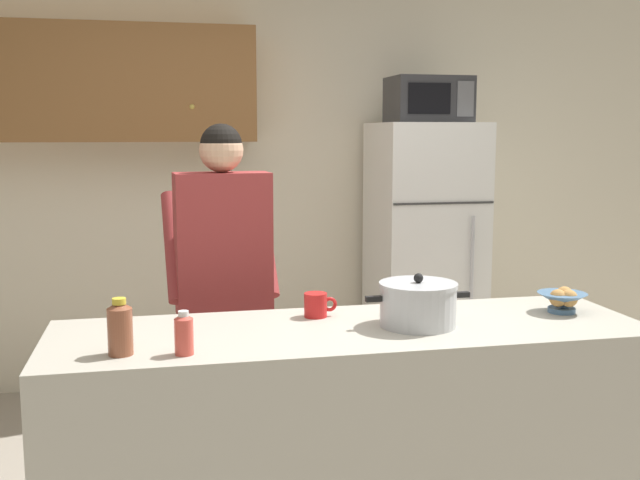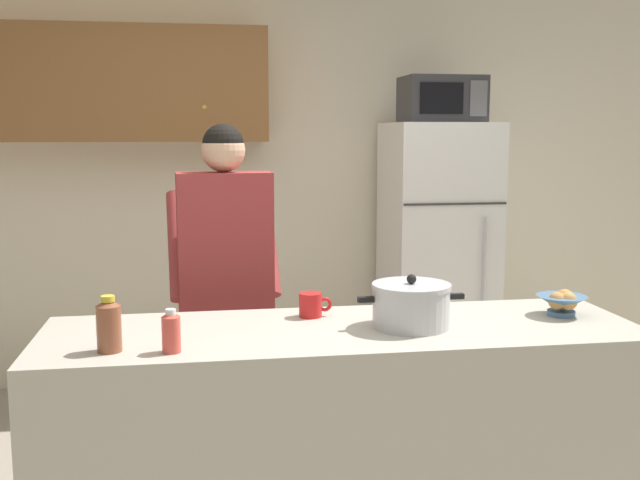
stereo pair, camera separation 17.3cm
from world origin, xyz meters
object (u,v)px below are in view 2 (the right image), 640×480
Objects in this scene: bottle_near_edge at (171,331)px; refrigerator at (437,258)px; cooking_pot at (411,305)px; bread_bowl at (562,303)px; microwave at (442,100)px; person_near_pot at (225,262)px; bottle_mid_counter at (109,324)px; coffee_mug at (311,305)px.

refrigerator is at bearing 52.59° from bottle_near_edge.
cooking_pot is (-0.71, -1.88, 0.15)m from refrigerator.
microwave is at bearing 87.54° from bread_bowl.
refrigerator is 2.02m from cooking_pot.
refrigerator reaches higher than cooking_pot.
person_near_pot is at bearing 151.50° from bread_bowl.
person_near_pot is 8.90× the size of bottle_mid_counter.
bread_bowl is (1.30, -0.70, -0.08)m from person_near_pot.
coffee_mug is 0.66m from bottle_near_edge.
bread_bowl is (0.64, 0.07, -0.03)m from cooking_pot.
person_near_pot is 8.52× the size of bread_bowl.
bread_bowl is at bearing -92.43° from refrigerator.
microwave is 3.66× the size of coffee_mug.
microwave reaches higher than refrigerator.
bottle_near_edge is 0.77× the size of bottle_mid_counter.
cooking_pot is at bearing 12.20° from bottle_near_edge.
coffee_mug is (0.32, -0.56, -0.08)m from person_near_pot.
bread_bowl is (-0.08, -1.81, 0.12)m from refrigerator.
microwave is 2.16m from cooking_pot.
bottle_mid_counter is at bearing -153.76° from coffee_mug.
microwave is 1.92m from person_near_pot.
bottle_mid_counter reaches higher than bottle_near_edge.
bottle_near_edge is at bearing -142.69° from coffee_mug.
person_near_pot reaches higher than bottle_mid_counter.
bottle_near_edge reaches higher than bread_bowl.
microwave is at bearing 52.29° from bottle_near_edge.
bread_bowl is (-0.08, -1.79, -0.87)m from microwave.
person_near_pot is at bearing 77.71° from bottle_near_edge.
microwave is 2.81m from bottle_mid_counter.
bottle_near_edge is (-0.53, -0.40, 0.02)m from coffee_mug.
refrigerator is at bearing 48.64° from bottle_mid_counter.
refrigerator is at bearing 38.87° from person_near_pot.
bread_bowl is at bearing -92.46° from microwave.
coffee_mug is 0.67× the size of bread_bowl.
bottle_near_edge is at bearing -127.41° from refrigerator.
bottle_mid_counter is at bearing -131.36° from refrigerator.
person_near_pot is at bearing 65.89° from bottle_mid_counter.
bread_bowl is at bearing -8.22° from coffee_mug.
refrigerator is 12.95× the size of coffee_mug.
coffee_mug is 0.81m from bottle_mid_counter.
refrigerator is 2.61m from bottle_near_edge.
coffee_mug is at bearing -122.36° from refrigerator.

